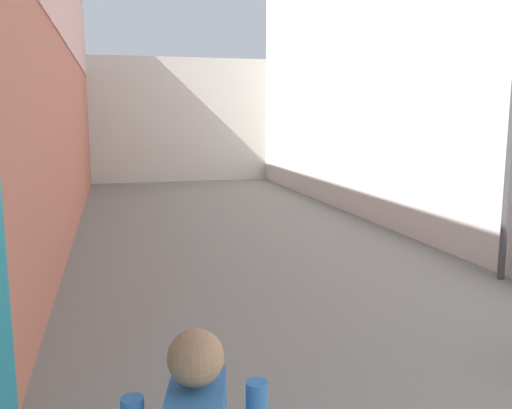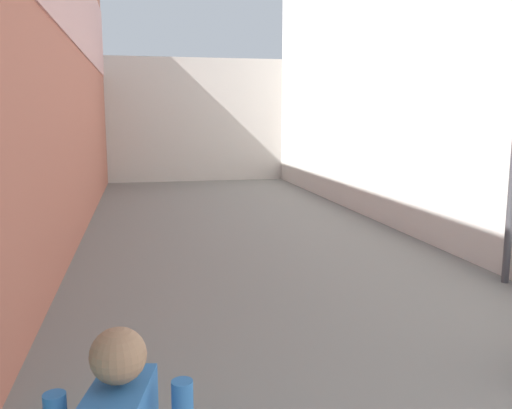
# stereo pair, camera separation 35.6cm
# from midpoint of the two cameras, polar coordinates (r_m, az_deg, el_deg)

# --- Properties ---
(ground_plane) EXTENTS (35.14, 35.14, 0.00)m
(ground_plane) POSITION_cam_midpoint_polar(r_m,az_deg,el_deg) (8.24, 0.89, -6.87)
(ground_plane) COLOR slate
(building_left) EXTENTS (0.45, 19.14, 6.49)m
(building_left) POSITION_cam_midpoint_polar(r_m,az_deg,el_deg) (9.69, -22.36, 14.43)
(building_left) COLOR #B76651
(building_left) RESTS_ON ground
(building_right) EXTENTS (0.45, 19.14, 6.51)m
(building_right) POSITION_cam_midpoint_polar(r_m,az_deg,el_deg) (11.09, 15.21, 13.96)
(building_right) COLOR silver
(building_right) RESTS_ON ground
(building_far_end) EXTENTS (9.23, 2.00, 4.32)m
(building_far_end) POSITION_cam_midpoint_polar(r_m,az_deg,el_deg) (20.30, -8.83, 8.84)
(building_far_end) COLOR beige
(building_far_end) RESTS_ON ground
(street_lamp) EXTENTS (0.79, 0.18, 4.78)m
(street_lamp) POSITION_cam_midpoint_polar(r_m,az_deg,el_deg) (8.08, 24.19, 12.01)
(street_lamp) COLOR #47474C
(street_lamp) RESTS_ON ground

